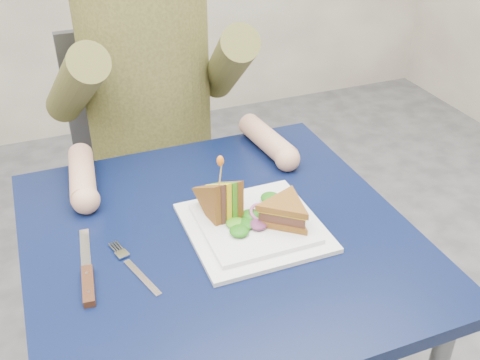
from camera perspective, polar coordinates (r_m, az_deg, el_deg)
name	(u,v)px	position (r m, az deg, el deg)	size (l,w,h in m)	color
table	(220,263)	(1.17, -2.07, -8.45)	(0.75, 0.75, 0.73)	black
chair	(149,159)	(1.76, -9.28, 2.12)	(0.42, 0.40, 0.93)	#47474C
diner	(146,54)	(1.50, -9.51, 12.47)	(0.54, 0.59, 0.74)	brown
plate	(254,226)	(1.12, 1.41, -4.67)	(0.26, 0.26, 0.02)	white
sandwich_flat	(285,212)	(1.10, 4.58, -3.26)	(0.17, 0.17, 0.05)	brown
sandwich_upright	(221,201)	(1.12, -1.93, -2.11)	(0.08, 0.13, 0.13)	brown
fork	(135,269)	(1.05, -10.63, -8.87)	(0.06, 0.18, 0.01)	silver
knife	(88,279)	(1.05, -15.22, -9.63)	(0.04, 0.22, 0.02)	silver
toothpick	(221,173)	(1.08, -1.99, 0.68)	(0.00, 0.00, 0.06)	tan
toothpick_frill	(220,161)	(1.07, -2.02, 1.96)	(0.01, 0.01, 0.02)	orange
lettuce_spill	(254,214)	(1.12, 1.47, -3.46)	(0.15, 0.13, 0.02)	#337A14
onion_ring	(260,212)	(1.12, 2.04, -3.28)	(0.04, 0.04, 0.01)	#9E4C7A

